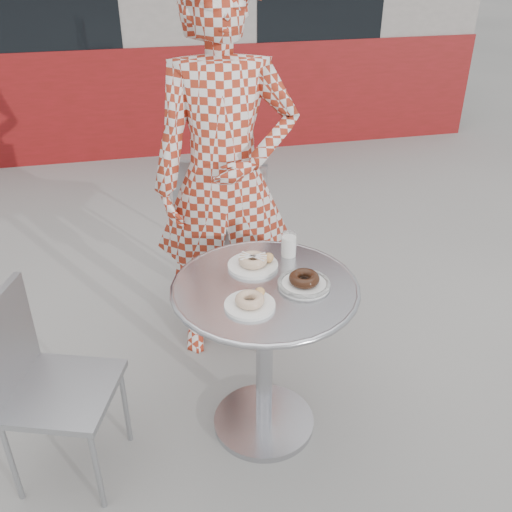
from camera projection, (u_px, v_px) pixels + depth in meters
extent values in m
plane|color=#989590|center=(261.00, 431.00, 2.52)|extent=(60.00, 60.00, 0.00)
cube|color=maroon|center=(172.00, 100.00, 5.37)|extent=(6.02, 0.20, 1.00)
cylinder|color=silver|center=(264.00, 421.00, 2.55)|extent=(0.45, 0.45, 0.03)
cylinder|color=silver|center=(264.00, 360.00, 2.37)|extent=(0.07, 0.07, 0.71)
cylinder|color=silver|center=(265.00, 288.00, 2.19)|extent=(0.71, 0.71, 0.02)
torus|color=silver|center=(265.00, 288.00, 2.19)|extent=(0.73, 0.73, 0.02)
cube|color=#9B9EA2|center=(229.00, 231.00, 3.10)|extent=(0.59, 0.59, 0.03)
cube|color=#9B9EA2|center=(220.00, 207.00, 2.79)|extent=(0.44, 0.19, 0.46)
cube|color=#9B9EA2|center=(62.00, 392.00, 2.14)|extent=(0.49, 0.49, 0.03)
cube|color=#9B9EA2|center=(4.00, 345.00, 2.06)|extent=(0.15, 0.37, 0.39)
imported|color=maroon|center=(225.00, 181.00, 2.62)|extent=(0.71, 0.51, 1.83)
cylinder|color=white|center=(253.00, 265.00, 2.30)|extent=(0.20, 0.20, 0.01)
torus|color=#B27144|center=(253.00, 260.00, 2.29)|extent=(0.12, 0.12, 0.04)
sphere|color=#B77A3F|center=(269.00, 258.00, 2.30)|extent=(0.04, 0.04, 0.04)
cylinder|color=white|center=(250.00, 305.00, 2.06)|extent=(0.19, 0.19, 0.01)
torus|color=#B27144|center=(250.00, 300.00, 2.05)|extent=(0.11, 0.11, 0.04)
sphere|color=#B77A3F|center=(260.00, 292.00, 2.09)|extent=(0.04, 0.04, 0.04)
cylinder|color=white|center=(304.00, 284.00, 2.18)|extent=(0.20, 0.20, 0.01)
torus|color=black|center=(304.00, 278.00, 2.17)|extent=(0.12, 0.12, 0.04)
torus|color=black|center=(304.00, 283.00, 2.18)|extent=(0.20, 0.20, 0.02)
cylinder|color=white|center=(289.00, 246.00, 2.36)|extent=(0.06, 0.06, 0.09)
cylinder|color=white|center=(289.00, 245.00, 2.36)|extent=(0.07, 0.07, 0.10)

